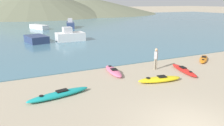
% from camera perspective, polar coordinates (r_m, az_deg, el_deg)
% --- Properties ---
extents(bay_water, '(160.00, 70.00, 0.06)m').
position_cam_1_polar(bay_water, '(50.10, -18.83, 9.38)').
color(bay_water, teal).
rests_on(bay_water, ground_plane).
extents(far_hill_midleft, '(55.02, 55.02, 11.06)m').
position_cam_1_polar(far_hill_midleft, '(86.07, -19.76, 15.28)').
color(far_hill_midleft, '#6B7056').
rests_on(far_hill_midleft, ground_plane).
extents(far_hill_midright, '(64.41, 64.41, 7.55)m').
position_cam_1_polar(far_hill_midright, '(99.13, -7.86, 14.95)').
color(far_hill_midright, '#6B7056').
rests_on(far_hill_midright, ground_plane).
extents(kayak_on_sand_0, '(1.26, 3.18, 0.32)m').
position_cam_1_polar(kayak_on_sand_0, '(16.41, 18.24, -1.73)').
color(kayak_on_sand_0, red).
rests_on(kayak_on_sand_0, ground_plane).
extents(kayak_on_sand_1, '(3.42, 1.14, 0.35)m').
position_cam_1_polar(kayak_on_sand_1, '(11.88, -13.66, -7.96)').
color(kayak_on_sand_1, teal).
rests_on(kayak_on_sand_1, ground_plane).
extents(kayak_on_sand_2, '(1.04, 2.86, 0.34)m').
position_cam_1_polar(kayak_on_sand_2, '(15.33, 0.37, -2.10)').
color(kayak_on_sand_2, '#E5668C').
rests_on(kayak_on_sand_2, ground_plane).
extents(kayak_on_sand_3, '(2.94, 1.22, 0.37)m').
position_cam_1_polar(kayak_on_sand_3, '(13.99, 12.34, -4.18)').
color(kayak_on_sand_3, yellow).
rests_on(kayak_on_sand_3, ground_plane).
extents(kayak_on_sand_4, '(2.65, 2.25, 0.31)m').
position_cam_1_polar(kayak_on_sand_4, '(20.20, 22.80, 1.01)').
color(kayak_on_sand_4, orange).
rests_on(kayak_on_sand_4, ground_plane).
extents(person_near_waterline, '(0.32, 0.28, 1.60)m').
position_cam_1_polar(person_near_waterline, '(16.24, 11.39, 1.43)').
color(person_near_waterline, gray).
rests_on(person_near_waterline, ground_plane).
extents(moored_boat_0, '(2.32, 4.33, 1.74)m').
position_cam_1_polar(moored_boat_0, '(42.87, -10.83, 9.85)').
color(moored_boat_0, navy).
rests_on(moored_boat_0, bay_water).
extents(moored_boat_1, '(2.97, 4.62, 0.76)m').
position_cam_1_polar(moored_boat_1, '(42.31, -18.53, 8.94)').
color(moored_boat_1, white).
rests_on(moored_boat_1, bay_water).
extents(moored_boat_3, '(2.67, 3.59, 0.83)m').
position_cam_1_polar(moored_boat_3, '(28.12, -19.13, 5.93)').
color(moored_boat_3, navy).
rests_on(moored_boat_3, bay_water).
extents(moored_boat_4, '(3.52, 2.09, 1.74)m').
position_cam_1_polar(moored_boat_4, '(28.31, -10.93, 6.96)').
color(moored_boat_4, white).
rests_on(moored_boat_4, bay_water).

